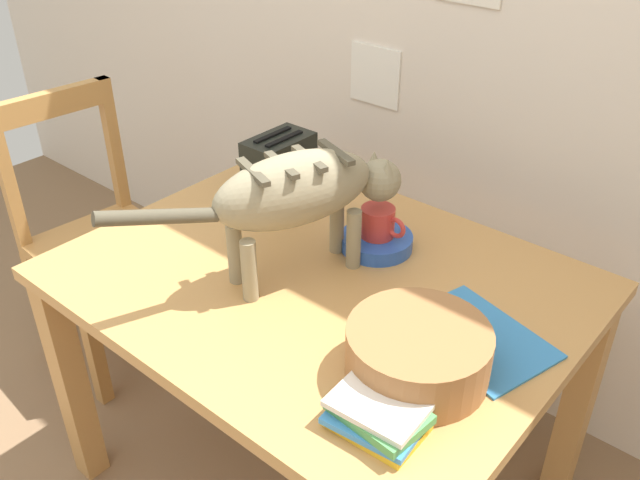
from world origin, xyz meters
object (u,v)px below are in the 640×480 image
(dining_table, at_px, (320,305))
(wicker_basket, at_px, (418,352))
(saucer_bowl, at_px, (377,241))
(magazine, at_px, (477,337))
(book_stack, at_px, (377,415))
(wooden_chair_near, at_px, (98,238))
(cat, at_px, (301,192))
(toaster, at_px, (279,165))
(coffee_mug, at_px, (379,222))

(dining_table, relative_size, wicker_basket, 4.22)
(saucer_bowl, distance_m, magazine, 0.40)
(book_stack, height_order, wooden_chair_near, wooden_chair_near)
(cat, xyz_separation_m, wooden_chair_near, (-0.93, -0.00, -0.49))
(dining_table, distance_m, toaster, 0.48)
(wooden_chair_near, bearing_deg, coffee_mug, 106.08)
(coffee_mug, xyz_separation_m, wooden_chair_near, (-1.01, -0.20, -0.36))
(magazine, xyz_separation_m, book_stack, (-0.02, -0.34, 0.03))
(cat, height_order, magazine, cat)
(magazine, relative_size, toaster, 1.49)
(dining_table, height_order, book_stack, book_stack)
(magazine, xyz_separation_m, wicker_basket, (-0.04, -0.18, 0.05))
(wicker_basket, bearing_deg, magazine, 77.54)
(dining_table, bearing_deg, wooden_chair_near, -178.98)
(book_stack, bearing_deg, wicker_basket, 98.17)
(dining_table, xyz_separation_m, saucer_bowl, (0.03, 0.19, 0.11))
(saucer_bowl, relative_size, toaster, 0.92)
(saucer_bowl, height_order, book_stack, book_stack)
(cat, bearing_deg, wooden_chair_near, -159.46)
(magazine, distance_m, book_stack, 0.34)
(wicker_basket, relative_size, toaster, 1.41)
(dining_table, distance_m, wooden_chair_near, 1.00)
(book_stack, height_order, wicker_basket, wicker_basket)
(cat, xyz_separation_m, wicker_basket, (0.41, -0.12, -0.16))
(cat, xyz_separation_m, toaster, (-0.33, 0.27, -0.13))
(magazine, relative_size, wicker_basket, 1.05)
(cat, xyz_separation_m, saucer_bowl, (0.07, 0.20, -0.20))
(wicker_basket, bearing_deg, book_stack, -81.83)
(saucer_bowl, distance_m, wooden_chair_near, 1.07)
(magazine, bearing_deg, saucer_bowl, 173.77)
(coffee_mug, bearing_deg, book_stack, -53.84)
(cat, bearing_deg, dining_table, 38.53)
(magazine, bearing_deg, wicker_basket, -87.04)
(cat, height_order, saucer_bowl, cat)
(coffee_mug, bearing_deg, saucer_bowl, 180.00)
(saucer_bowl, relative_size, book_stack, 1.02)
(cat, relative_size, magazine, 2.31)
(wicker_basket, bearing_deg, wooden_chair_near, 174.94)
(dining_table, relative_size, cat, 1.73)
(cat, distance_m, wooden_chair_near, 1.06)
(wicker_basket, distance_m, wooden_chair_near, 1.39)
(wooden_chair_near, bearing_deg, saucer_bowl, 106.12)
(coffee_mug, relative_size, wooden_chair_near, 0.13)
(saucer_bowl, xyz_separation_m, magazine, (0.37, -0.15, -0.02))
(dining_table, relative_size, saucer_bowl, 6.51)
(cat, xyz_separation_m, coffee_mug, (0.08, 0.20, -0.14))
(wicker_basket, bearing_deg, saucer_bowl, 135.98)
(coffee_mug, height_order, wicker_basket, coffee_mug)
(magazine, height_order, book_stack, book_stack)
(wooden_chair_near, bearing_deg, book_stack, 83.05)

